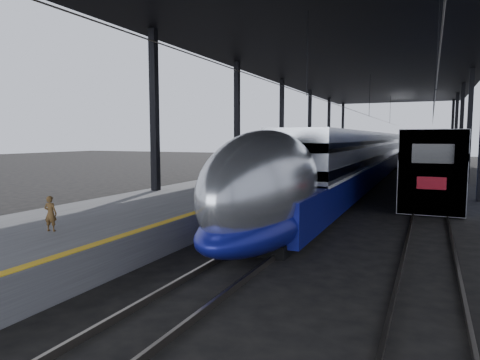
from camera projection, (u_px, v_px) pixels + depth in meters
The scene contains 8 objects.
ground at pixel (211, 243), 14.96m from camera, with size 160.00×160.00×0.00m, color black.
platform at pixel (289, 177), 34.51m from camera, with size 6.00×80.00×1.00m, color #4C4C4F.
yellow_strip at pixel (323, 172), 33.32m from camera, with size 0.30×80.00×0.01m, color gold.
rails at pixel (393, 187), 31.31m from camera, with size 6.52×80.00×0.16m.
canopy at pixel (360, 63), 31.46m from camera, with size 18.00×75.00×9.47m.
tgv_train at pixel (372, 157), 39.13m from camera, with size 2.84×65.20×4.07m.
second_train at pixel (431, 153), 44.24m from camera, with size 2.95×56.05×4.06m.
child at pixel (50, 214), 12.20m from camera, with size 0.37×0.25×1.03m, color #52391B.
Camera 1 is at (6.91, -12.98, 3.68)m, focal length 32.00 mm.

